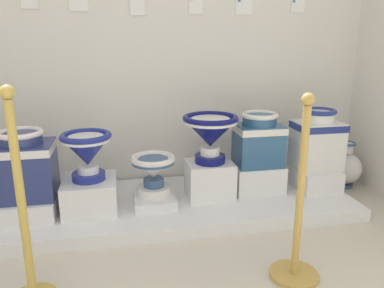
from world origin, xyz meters
name	(u,v)px	position (x,y,z in m)	size (l,w,h in m)	color
wall_back	(169,10)	(1.66, 2.92, 1.46)	(3.52, 0.06, 2.92)	silver
display_platform	(182,203)	(1.66, 2.40, 0.05)	(2.52, 0.94, 0.09)	white
plinth_block_pale_glazed	(29,205)	(0.60, 2.33, 0.16)	(0.37, 0.39, 0.13)	white
antique_toilet_pale_glazed	(24,164)	(0.60, 2.33, 0.45)	(0.39, 0.33, 0.46)	navy
plinth_block_leftmost	(90,194)	(1.01, 2.33, 0.20)	(0.36, 0.37, 0.22)	white
antique_toilet_leftmost	(87,150)	(1.01, 2.33, 0.52)	(0.34, 0.34, 0.33)	navy
plinth_block_rightmost	(154,198)	(1.45, 2.35, 0.13)	(0.29, 0.37, 0.07)	white
antique_toilet_rightmost	(153,170)	(1.45, 2.35, 0.35)	(0.32, 0.32, 0.29)	white
plinth_block_broad_patterned	(210,179)	(1.88, 2.39, 0.23)	(0.34, 0.28, 0.27)	white
antique_toilet_broad_patterned	(210,131)	(1.88, 2.39, 0.60)	(0.40, 0.40, 0.35)	navy
plinth_block_squat_floral	(257,177)	(2.27, 2.44, 0.19)	(0.38, 0.29, 0.21)	white
antique_toilet_squat_floral	(259,138)	(2.27, 2.44, 0.51)	(0.35, 0.28, 0.41)	#2C5781
plinth_block_slender_white	(314,178)	(2.73, 2.40, 0.17)	(0.31, 0.38, 0.17)	white
antique_toilet_slender_white	(317,139)	(2.73, 2.40, 0.49)	(0.35, 0.28, 0.47)	white
info_placard_second	(78,0)	(0.98, 2.88, 1.52)	(0.13, 0.01, 0.15)	white
info_placard_third	(137,4)	(1.41, 2.88, 1.50)	(0.11, 0.01, 0.16)	white
info_placard_fourth	(196,4)	(1.87, 2.88, 1.50)	(0.11, 0.01, 0.14)	white
info_placard_fifth	(244,6)	(2.26, 2.88, 1.50)	(0.13, 0.01, 0.14)	white
info_placard_sixth	(298,5)	(2.73, 2.88, 1.51)	(0.12, 0.01, 0.11)	white
decorative_vase_spare	(344,167)	(3.12, 2.59, 0.17)	(0.30, 0.30, 0.40)	#395882
stanchion_post_near_left	(26,236)	(0.78, 1.51, 0.35)	(0.23, 0.23, 1.05)	gold
stanchion_post_near_right	(298,228)	(2.11, 1.45, 0.29)	(0.26, 0.26, 0.99)	#C09745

